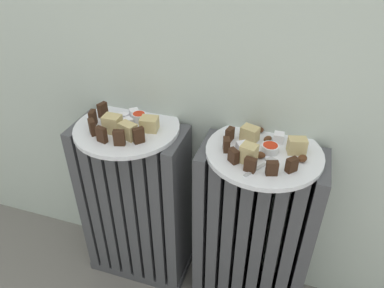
{
  "coord_description": "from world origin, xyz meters",
  "views": [
    {
      "loc": [
        0.24,
        -0.47,
        1.08
      ],
      "look_at": [
        0.0,
        0.28,
        0.56
      ],
      "focal_mm": 33.77,
      "sensor_mm": 36.0,
      "label": 1
    }
  ],
  "objects_px": {
    "radiator_right": "(253,234)",
    "plate_left": "(127,128)",
    "fork": "(262,165)",
    "plate_right": "(264,152)",
    "radiator_left": "(136,206)",
    "jam_bowl_right": "(270,148)",
    "jam_bowl_left": "(139,117)"
  },
  "relations": [
    {
      "from": "radiator_right",
      "to": "plate_left",
      "type": "relative_size",
      "value": 1.95
    },
    {
      "from": "plate_left",
      "to": "fork",
      "type": "relative_size",
      "value": 3.01
    },
    {
      "from": "plate_left",
      "to": "plate_right",
      "type": "relative_size",
      "value": 1.0
    },
    {
      "from": "radiator_right",
      "to": "plate_left",
      "type": "height_order",
      "value": "plate_left"
    },
    {
      "from": "radiator_left",
      "to": "plate_right",
      "type": "bearing_deg",
      "value": -0.0
    },
    {
      "from": "plate_right",
      "to": "fork",
      "type": "height_order",
      "value": "fork"
    },
    {
      "from": "jam_bowl_right",
      "to": "plate_left",
      "type": "bearing_deg",
      "value": 179.86
    },
    {
      "from": "fork",
      "to": "radiator_left",
      "type": "bearing_deg",
      "value": 170.34
    },
    {
      "from": "jam_bowl_left",
      "to": "fork",
      "type": "height_order",
      "value": "jam_bowl_left"
    },
    {
      "from": "radiator_right",
      "to": "jam_bowl_left",
      "type": "height_order",
      "value": "jam_bowl_left"
    },
    {
      "from": "radiator_right",
      "to": "jam_bowl_right",
      "type": "distance_m",
      "value": 0.31
    },
    {
      "from": "jam_bowl_left",
      "to": "fork",
      "type": "distance_m",
      "value": 0.37
    },
    {
      "from": "radiator_right",
      "to": "jam_bowl_right",
      "type": "xyz_separation_m",
      "value": [
        0.01,
        -0.0,
        0.31
      ]
    },
    {
      "from": "radiator_right",
      "to": "plate_right",
      "type": "relative_size",
      "value": 1.95
    },
    {
      "from": "plate_left",
      "to": "jam_bowl_left",
      "type": "bearing_deg",
      "value": 54.2
    },
    {
      "from": "plate_left",
      "to": "jam_bowl_left",
      "type": "distance_m",
      "value": 0.04
    },
    {
      "from": "plate_left",
      "to": "jam_bowl_right",
      "type": "xyz_separation_m",
      "value": [
        0.39,
        -0.0,
        0.02
      ]
    },
    {
      "from": "radiator_left",
      "to": "jam_bowl_right",
      "type": "distance_m",
      "value": 0.5
    },
    {
      "from": "radiator_right",
      "to": "jam_bowl_left",
      "type": "bearing_deg",
      "value": 174.79
    },
    {
      "from": "radiator_right",
      "to": "jam_bowl_right",
      "type": "bearing_deg",
      "value": -4.23
    },
    {
      "from": "radiator_right",
      "to": "plate_left",
      "type": "xyz_separation_m",
      "value": [
        -0.37,
        -0.0,
        0.29
      ]
    },
    {
      "from": "plate_left",
      "to": "jam_bowl_right",
      "type": "height_order",
      "value": "jam_bowl_right"
    },
    {
      "from": "radiator_left",
      "to": "plate_left",
      "type": "distance_m",
      "value": 0.29
    },
    {
      "from": "radiator_left",
      "to": "radiator_right",
      "type": "distance_m",
      "value": 0.37
    },
    {
      "from": "plate_right",
      "to": "fork",
      "type": "distance_m",
      "value": 0.07
    },
    {
      "from": "plate_right",
      "to": "fork",
      "type": "xyz_separation_m",
      "value": [
        0.01,
        -0.06,
        0.01
      ]
    },
    {
      "from": "jam_bowl_left",
      "to": "jam_bowl_right",
      "type": "distance_m",
      "value": 0.37
    },
    {
      "from": "plate_left",
      "to": "fork",
      "type": "xyz_separation_m",
      "value": [
        0.38,
        -0.06,
        0.01
      ]
    },
    {
      "from": "radiator_left",
      "to": "plate_left",
      "type": "bearing_deg",
      "value": -90.0
    },
    {
      "from": "plate_left",
      "to": "fork",
      "type": "height_order",
      "value": "fork"
    },
    {
      "from": "jam_bowl_left",
      "to": "plate_left",
      "type": "bearing_deg",
      "value": -125.8
    },
    {
      "from": "radiator_left",
      "to": "jam_bowl_right",
      "type": "height_order",
      "value": "jam_bowl_right"
    }
  ]
}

